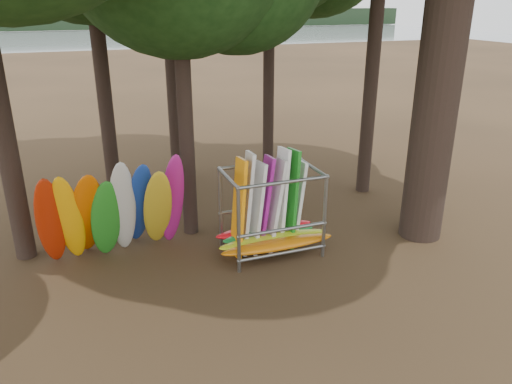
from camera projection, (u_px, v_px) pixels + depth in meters
name	position (u px, v px, depth m)	size (l,w,h in m)	color
ground	(259.00, 267.00, 12.42)	(120.00, 120.00, 0.00)	#47331E
lake	(95.00, 50.00, 64.82)	(160.00, 160.00, 0.00)	gray
far_shore	(78.00, 20.00, 107.76)	(160.00, 4.00, 4.00)	black
kayak_row	(113.00, 212.00, 12.34)	(3.68, 2.24, 2.94)	#AD2106
storage_rack	(271.00, 215.00, 12.88)	(3.04, 1.51, 2.70)	slate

